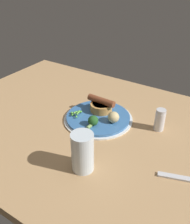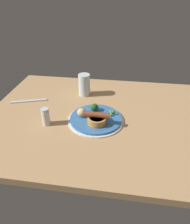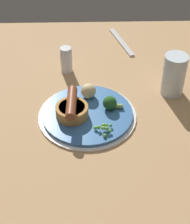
% 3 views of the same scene
% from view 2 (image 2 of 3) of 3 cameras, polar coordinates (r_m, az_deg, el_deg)
% --- Properties ---
extents(dining_table, '(1.10, 0.80, 0.03)m').
position_cam_2_polar(dining_table, '(0.94, 2.80, -1.70)').
color(dining_table, tan).
rests_on(dining_table, ground).
extents(dinner_plate, '(0.25, 0.25, 0.01)m').
position_cam_2_polar(dinner_plate, '(0.89, 0.22, -2.07)').
color(dinner_plate, silver).
rests_on(dinner_plate, dining_table).
extents(sausage_pudding, '(0.11, 0.08, 0.05)m').
position_cam_2_polar(sausage_pudding, '(0.84, 0.60, -1.94)').
color(sausage_pudding, '#BC8442').
rests_on(sausage_pudding, dinner_plate).
extents(pea_pile, '(0.04, 0.05, 0.02)m').
position_cam_2_polar(pea_pile, '(0.91, 4.87, -0.10)').
color(pea_pile, '#55A54A').
rests_on(pea_pile, dinner_plate).
extents(broccoli_floret_near, '(0.04, 0.05, 0.04)m').
position_cam_2_polar(broccoli_floret_near, '(0.93, -0.20, 1.36)').
color(broccoli_floret_near, '#235623').
rests_on(broccoli_floret_near, dinner_plate).
extents(potato_chunk_0, '(0.04, 0.04, 0.04)m').
position_cam_2_polar(potato_chunk_0, '(0.89, -3.84, -0.12)').
color(potato_chunk_0, '#CCB77F').
rests_on(potato_chunk_0, dinner_plate).
extents(fork, '(0.18, 0.07, 0.01)m').
position_cam_2_polar(fork, '(1.09, -18.33, 3.02)').
color(fork, silver).
rests_on(fork, dining_table).
extents(drinking_glass, '(0.06, 0.06, 0.12)m').
position_cam_2_polar(drinking_glass, '(1.08, -3.08, 7.75)').
color(drinking_glass, silver).
rests_on(drinking_glass, dining_table).
extents(salt_shaker, '(0.03, 0.03, 0.08)m').
position_cam_2_polar(salt_shaker, '(0.87, -13.91, -1.30)').
color(salt_shaker, silver).
rests_on(salt_shaker, dining_table).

